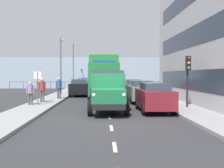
% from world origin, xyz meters
% --- Properties ---
extents(ground_plane, '(80.00, 80.00, 0.00)m').
position_xyz_m(ground_plane, '(0.00, -7.20, 0.00)').
color(ground_plane, '#2D2D30').
extents(sidewalk_left, '(2.19, 38.12, 0.15)m').
position_xyz_m(sidewalk_left, '(-4.70, -7.20, 0.07)').
color(sidewalk_left, gray).
rests_on(sidewalk_left, ground_plane).
extents(sidewalk_right, '(2.19, 38.12, 0.15)m').
position_xyz_m(sidewalk_right, '(4.70, -7.20, 0.07)').
color(sidewalk_right, gray).
rests_on(sidewalk_right, ground_plane).
extents(road_centreline_markings, '(0.12, 34.58, 0.01)m').
position_xyz_m(road_centreline_markings, '(0.00, -6.82, 0.00)').
color(road_centreline_markings, silver).
rests_on(road_centreline_markings, ground_plane).
extents(sea_horizon, '(80.00, 0.80, 5.00)m').
position_xyz_m(sea_horizon, '(0.00, -29.26, 2.50)').
color(sea_horizon, '#8C9EAD').
rests_on(sea_horizon, ground_plane).
extents(seawall_railing, '(28.08, 0.08, 1.20)m').
position_xyz_m(seawall_railing, '(-0.00, -25.66, 0.92)').
color(seawall_railing, '#4C5156').
rests_on(seawall_railing, ground_plane).
extents(truck_vintage_green, '(2.17, 5.64, 2.43)m').
position_xyz_m(truck_vintage_green, '(0.05, -2.07, 1.18)').
color(truck_vintage_green, black).
rests_on(truck_vintage_green, ground_plane).
extents(lorry_cargo_green, '(2.58, 8.20, 3.87)m').
position_xyz_m(lorry_cargo_green, '(0.23, -10.57, 2.08)').
color(lorry_cargo_green, '#1E7033').
rests_on(lorry_cargo_green, ground_plane).
extents(car_maroon_kerbside_near, '(1.81, 4.00, 1.72)m').
position_xyz_m(car_maroon_kerbside_near, '(-2.66, -2.10, 0.89)').
color(car_maroon_kerbside_near, maroon).
rests_on(car_maroon_kerbside_near, ground_plane).
extents(car_grey_kerbside_1, '(1.90, 4.47, 1.72)m').
position_xyz_m(car_grey_kerbside_1, '(-2.66, -7.41, 0.90)').
color(car_grey_kerbside_1, slate).
rests_on(car_grey_kerbside_1, ground_plane).
extents(car_red_kerbside_2, '(1.76, 4.49, 1.72)m').
position_xyz_m(car_red_kerbside_2, '(-2.66, -12.69, 0.90)').
color(car_red_kerbside_2, '#B21E1E').
rests_on(car_red_kerbside_2, ground_plane).
extents(car_black_oppositeside_0, '(1.92, 4.10, 1.72)m').
position_xyz_m(car_black_oppositeside_0, '(2.66, -13.66, 0.90)').
color(car_black_oppositeside_0, black).
rests_on(car_black_oppositeside_0, ground_plane).
extents(car_navy_oppositeside_1, '(1.84, 4.38, 1.72)m').
position_xyz_m(car_navy_oppositeside_1, '(2.66, -19.95, 0.90)').
color(car_navy_oppositeside_1, navy).
rests_on(car_navy_oppositeside_1, ground_plane).
extents(car_teal_oppositeside_2, '(1.86, 4.20, 1.72)m').
position_xyz_m(car_teal_oppositeside_2, '(2.66, -25.49, 0.90)').
color(car_teal_oppositeside_2, '#1E6670').
rests_on(car_teal_oppositeside_2, ground_plane).
extents(pedestrian_with_bag, '(0.53, 0.34, 1.57)m').
position_xyz_m(pedestrian_with_bag, '(5.24, -4.80, 1.07)').
color(pedestrian_with_bag, '#4C473D').
rests_on(pedestrian_with_bag, sidewalk_right).
extents(pedestrian_near_railing, '(0.53, 0.34, 1.78)m').
position_xyz_m(pedestrian_near_railing, '(4.82, -6.48, 1.20)').
color(pedestrian_near_railing, '#4C473D').
rests_on(pedestrian_near_railing, sidewalk_right).
extents(pedestrian_couple_a, '(0.53, 0.34, 1.79)m').
position_xyz_m(pedestrian_couple_a, '(4.07, -9.39, 1.21)').
color(pedestrian_couple_a, '#383342').
rests_on(pedestrian_couple_a, sidewalk_right).
extents(traffic_light_near, '(0.28, 0.41, 3.20)m').
position_xyz_m(traffic_light_near, '(-4.97, -3.05, 2.47)').
color(traffic_light_near, black).
rests_on(traffic_light_near, sidewalk_left).
extents(lamp_post_promenade, '(0.32, 1.14, 5.94)m').
position_xyz_m(lamp_post_promenade, '(4.76, -14.98, 3.72)').
color(lamp_post_promenade, '#59595B').
rests_on(lamp_post_promenade, sidewalk_right).
extents(lamp_post_far, '(0.32, 1.14, 6.64)m').
position_xyz_m(lamp_post_far, '(4.58, -25.42, 4.09)').
color(lamp_post_far, '#59595B').
rests_on(lamp_post_far, sidewalk_right).
extents(street_sign, '(0.50, 0.07, 2.25)m').
position_xyz_m(street_sign, '(4.71, -4.71, 1.68)').
color(street_sign, '#4C4C4C').
rests_on(street_sign, sidewalk_right).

